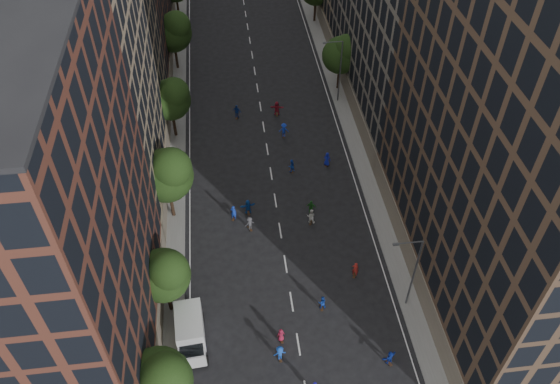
# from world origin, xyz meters

# --- Properties ---
(ground) EXTENTS (240.00, 240.00, 0.00)m
(ground) POSITION_xyz_m (0.00, 40.00, 0.00)
(ground) COLOR black
(ground) RESTS_ON ground
(sidewalk_left) EXTENTS (4.00, 105.00, 0.15)m
(sidewalk_left) POSITION_xyz_m (-12.00, 47.50, 0.07)
(sidewalk_left) COLOR slate
(sidewalk_left) RESTS_ON ground
(sidewalk_right) EXTENTS (4.00, 105.00, 0.15)m
(sidewalk_right) POSITION_xyz_m (12.00, 47.50, 0.07)
(sidewalk_right) COLOR slate
(sidewalk_right) RESTS_ON ground
(bldg_left_a) EXTENTS (14.00, 22.00, 30.00)m
(bldg_left_a) POSITION_xyz_m (-19.00, 11.00, 15.00)
(bldg_left_a) COLOR #4E281D
(bldg_left_a) RESTS_ON ground
(bldg_left_b) EXTENTS (14.00, 26.00, 34.00)m
(bldg_left_b) POSITION_xyz_m (-19.00, 35.00, 17.00)
(bldg_left_b) COLOR #7E6C53
(bldg_left_b) RESTS_ON ground
(bldg_right_a) EXTENTS (14.00, 30.00, 36.00)m
(bldg_right_a) POSITION_xyz_m (19.00, 15.00, 18.00)
(bldg_right_a) COLOR #4A3728
(bldg_right_a) RESTS_ON ground
(tree_left_0) EXTENTS (5.20, 5.20, 8.83)m
(tree_left_0) POSITION_xyz_m (-11.01, 3.85, 5.96)
(tree_left_0) COLOR black
(tree_left_0) RESTS_ON ground
(tree_left_1) EXTENTS (4.80, 4.80, 8.21)m
(tree_left_1) POSITION_xyz_m (-11.02, 13.86, 5.55)
(tree_left_1) COLOR black
(tree_left_1) RESTS_ON ground
(tree_left_2) EXTENTS (5.60, 5.60, 9.45)m
(tree_left_2) POSITION_xyz_m (-10.99, 25.83, 6.36)
(tree_left_2) COLOR black
(tree_left_2) RESTS_ON ground
(tree_left_3) EXTENTS (5.00, 5.00, 8.58)m
(tree_left_3) POSITION_xyz_m (-11.02, 39.85, 5.82)
(tree_left_3) COLOR black
(tree_left_3) RESTS_ON ground
(tree_left_4) EXTENTS (5.40, 5.40, 9.08)m
(tree_left_4) POSITION_xyz_m (-11.00, 55.84, 6.10)
(tree_left_4) COLOR black
(tree_left_4) RESTS_ON ground
(tree_right_a) EXTENTS (5.00, 5.00, 8.39)m
(tree_right_a) POSITION_xyz_m (11.38, 47.85, 5.63)
(tree_right_a) COLOR black
(tree_right_a) RESTS_ON ground
(streetlamp_near) EXTENTS (2.64, 0.22, 9.06)m
(streetlamp_near) POSITION_xyz_m (10.37, 12.00, 5.17)
(streetlamp_near) COLOR #595B60
(streetlamp_near) RESTS_ON ground
(streetlamp_far) EXTENTS (2.64, 0.22, 9.06)m
(streetlamp_far) POSITION_xyz_m (10.37, 45.00, 5.17)
(streetlamp_far) COLOR #595B60
(streetlamp_far) RESTS_ON ground
(cargo_van) EXTENTS (2.86, 5.50, 2.84)m
(cargo_van) POSITION_xyz_m (-9.31, 10.38, 1.50)
(cargo_van) COLOR silver
(cargo_van) RESTS_ON ground
(skater_2) EXTENTS (0.79, 0.64, 1.55)m
(skater_2) POSITION_xyz_m (2.69, 12.53, 0.78)
(skater_2) COLOR #1437A2
(skater_2) RESTS_ON ground
(skater_3) EXTENTS (1.16, 0.77, 1.68)m
(skater_3) POSITION_xyz_m (-1.79, 7.86, 0.84)
(skater_3) COLOR blue
(skater_3) RESTS_ON ground
(skater_4) EXTENTS (1.03, 0.55, 1.67)m
(skater_4) POSITION_xyz_m (-8.50, 9.16, 0.83)
(skater_4) COLOR #1321A0
(skater_4) RESTS_ON ground
(skater_5) EXTENTS (1.50, 1.01, 1.55)m
(skater_5) POSITION_xyz_m (7.45, 6.37, 0.77)
(skater_5) COLOR navy
(skater_5) RESTS_ON ground
(skater_6) EXTENTS (0.82, 0.63, 1.50)m
(skater_6) POSITION_xyz_m (-1.48, 9.64, 0.75)
(skater_6) COLOR maroon
(skater_6) RESTS_ON ground
(skater_7) EXTENTS (0.77, 0.66, 1.79)m
(skater_7) POSITION_xyz_m (6.54, 15.82, 0.90)
(skater_7) COLOR maroon
(skater_7) RESTS_ON ground
(skater_8) EXTENTS (1.06, 0.92, 1.86)m
(skater_8) POSITION_xyz_m (3.38, 23.25, 0.93)
(skater_8) COLOR white
(skater_8) RESTS_ON ground
(skater_9) EXTENTS (1.23, 1.00, 1.66)m
(skater_9) POSITION_xyz_m (-3.17, 23.10, 0.83)
(skater_9) COLOR #434248
(skater_9) RESTS_ON ground
(skater_10) EXTENTS (1.15, 0.79, 1.82)m
(skater_10) POSITION_xyz_m (3.62, 24.57, 0.91)
(skater_10) COLOR #216E21
(skater_10) RESTS_ON ground
(skater_11) EXTENTS (1.75, 0.81, 1.81)m
(skater_11) POSITION_xyz_m (-3.16, 25.45, 0.91)
(skater_11) COLOR #13459C
(skater_11) RESTS_ON ground
(skater_12) EXTENTS (1.02, 0.88, 1.78)m
(skater_12) POSITION_xyz_m (6.75, 32.20, 0.89)
(skater_12) COLOR #111990
(skater_12) RESTS_ON ground
(skater_13) EXTENTS (0.79, 0.67, 1.82)m
(skater_13) POSITION_xyz_m (-4.75, 24.81, 0.91)
(skater_13) COLOR #1536B0
(skater_13) RESTS_ON ground
(skater_14) EXTENTS (0.99, 0.89, 1.67)m
(skater_14) POSITION_xyz_m (2.39, 31.58, 0.84)
(skater_14) COLOR #1641B9
(skater_14) RESTS_ON ground
(skater_15) EXTENTS (1.33, 0.87, 1.94)m
(skater_15) POSITION_xyz_m (2.34, 38.20, 0.97)
(skater_15) COLOR #1734BC
(skater_15) RESTS_ON ground
(skater_16) EXTENTS (1.20, 0.88, 1.89)m
(skater_16) POSITION_xyz_m (-3.25, 42.84, 0.95)
(skater_16) COLOR navy
(skater_16) RESTS_ON ground
(skater_17) EXTENTS (1.88, 0.89, 1.94)m
(skater_17) POSITION_xyz_m (2.01, 42.87, 0.97)
(skater_17) COLOR #A71B2F
(skater_17) RESTS_ON ground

